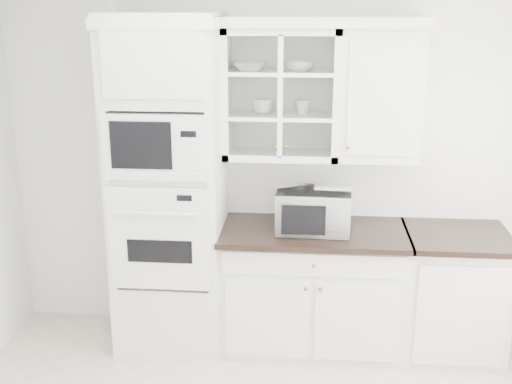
{
  "coord_description": "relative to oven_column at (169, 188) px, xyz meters",
  "views": [
    {
      "loc": [
        0.24,
        -2.85,
        2.49
      ],
      "look_at": [
        -0.1,
        1.05,
        1.3
      ],
      "focal_mm": 45.0,
      "sensor_mm": 36.0,
      "label": 1
    }
  ],
  "objects": [
    {
      "name": "countertop_microwave",
      "position": [
        1.02,
        0.01,
        -0.13
      ],
      "size": [
        0.53,
        0.44,
        0.29
      ],
      "primitive_type": "imported",
      "rotation": [
        0.0,
        0.0,
        3.1
      ],
      "color": "white",
      "rests_on": "base_cabinet_run"
    },
    {
      "name": "extra_base_cabinet",
      "position": [
        2.03,
        0.03,
        -0.74
      ],
      "size": [
        0.72,
        0.67,
        0.92
      ],
      "color": "white",
      "rests_on": "ground"
    },
    {
      "name": "bowl_b",
      "position": [
        0.9,
        0.17,
        0.84
      ],
      "size": [
        0.24,
        0.24,
        0.07
      ],
      "primitive_type": "imported",
      "rotation": [
        0.0,
        0.0,
        0.19
      ],
      "color": "white",
      "rests_on": "upper_cabinet_glass"
    },
    {
      "name": "base_cabinet_run",
      "position": [
        1.03,
        0.03,
        -0.74
      ],
      "size": [
        1.32,
        0.67,
        0.92
      ],
      "color": "white",
      "rests_on": "ground"
    },
    {
      "name": "cup_b",
      "position": [
        0.93,
        0.18,
        0.56
      ],
      "size": [
        0.12,
        0.12,
        0.1
      ],
      "primitive_type": "imported",
      "rotation": [
        0.0,
        0.0,
        0.08
      ],
      "color": "white",
      "rests_on": "upper_cabinet_glass"
    },
    {
      "name": "oven_column",
      "position": [
        0.0,
        0.0,
        0.0
      ],
      "size": [
        0.76,
        0.68,
        2.4
      ],
      "color": "white",
      "rests_on": "ground"
    },
    {
      "name": "upper_cabinet_glass",
      "position": [
        0.78,
        0.17,
        0.65
      ],
      "size": [
        0.8,
        0.33,
        0.9
      ],
      "color": "white",
      "rests_on": "room_shell"
    },
    {
      "name": "cup_a",
      "position": [
        0.65,
        0.17,
        0.56
      ],
      "size": [
        0.14,
        0.14,
        0.1
      ],
      "primitive_type": "imported",
      "rotation": [
        0.0,
        0.0,
        -0.05
      ],
      "color": "white",
      "rests_on": "upper_cabinet_glass"
    },
    {
      "name": "upper_cabinet_solid",
      "position": [
        1.46,
        0.17,
        0.65
      ],
      "size": [
        0.55,
        0.33,
        0.9
      ],
      "primitive_type": "cube",
      "color": "white",
      "rests_on": "room_shell"
    },
    {
      "name": "bowl_a",
      "position": [
        0.56,
        0.16,
        0.84
      ],
      "size": [
        0.25,
        0.25,
        0.06
      ],
      "primitive_type": "imported",
      "rotation": [
        0.0,
        0.0,
        -0.05
      ],
      "color": "white",
      "rests_on": "upper_cabinet_glass"
    },
    {
      "name": "room_shell",
      "position": [
        0.75,
        -0.99,
        0.58
      ],
      "size": [
        4.0,
        3.5,
        2.7
      ],
      "color": "white",
      "rests_on": "ground"
    },
    {
      "name": "crown_molding",
      "position": [
        0.68,
        0.14,
        1.14
      ],
      "size": [
        2.14,
        0.38,
        0.07
      ],
      "primitive_type": "cube",
      "color": "white",
      "rests_on": "room_shell"
    }
  ]
}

